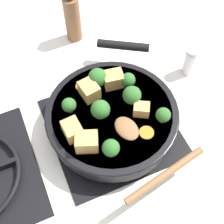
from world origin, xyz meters
TOP-DOWN VIEW (x-y plane):
  - ground_plane at (0.00, 0.00)m, footprint 2.40×2.40m
  - front_burner_grate at (0.00, 0.00)m, footprint 0.31×0.31m
  - skillet_pan at (0.00, -0.00)m, footprint 0.41×0.35m
  - wooden_spoon at (-0.13, -0.03)m, footprint 0.20×0.20m
  - tofu_cube_center_large at (0.08, -0.04)m, footprint 0.05×0.05m
  - tofu_cube_near_handle at (0.07, 0.03)m, footprint 0.05×0.05m
  - tofu_cube_east_chunk at (-0.03, -0.06)m, footprint 0.04×0.05m
  - tofu_cube_west_chunk at (-0.06, 0.09)m, footprint 0.05×0.06m
  - tofu_cube_back_piece at (-0.02, 0.10)m, footprint 0.05×0.04m
  - broccoli_floret_near_spoon at (-0.07, -0.10)m, footprint 0.04×0.04m
  - broccoli_floret_center_top at (0.01, -0.05)m, footprint 0.04×0.04m
  - broccoli_floret_east_rim at (0.04, 0.09)m, footprint 0.03×0.03m
  - broccoli_floret_west_rim at (-0.10, 0.04)m, footprint 0.04×0.04m
  - broccoli_floret_north_edge at (0.06, -0.07)m, footprint 0.04×0.04m
  - broccoli_floret_south_cluster at (0.09, -0.00)m, footprint 0.05×0.05m
  - broccoli_floret_mid_floret at (0.00, 0.03)m, footprint 0.05×0.05m
  - carrot_slice_orange_thin at (-0.08, -0.05)m, footprint 0.03×0.03m
  - carrot_slice_near_center at (0.10, 0.04)m, footprint 0.03×0.03m
  - pepper_mill at (0.35, -0.02)m, footprint 0.05×0.05m
  - salt_shaker at (0.09, -0.28)m, footprint 0.04×0.04m

SIDE VIEW (x-z plane):
  - ground_plane at x=0.00m, z-range 0.00..0.00m
  - front_burner_grate at x=0.00m, z-range 0.00..0.03m
  - salt_shaker at x=0.09m, z-range 0.00..0.09m
  - skillet_pan at x=0.00m, z-range 0.03..0.08m
  - carrot_slice_orange_thin at x=-0.08m, z-range 0.08..0.08m
  - carrot_slice_near_center at x=0.10m, z-range 0.08..0.08m
  - pepper_mill at x=0.35m, z-range -0.01..0.17m
  - wooden_spoon at x=-0.13m, z-range 0.08..0.09m
  - tofu_cube_east_chunk at x=-0.03m, z-range 0.08..0.11m
  - tofu_cube_back_piece at x=-0.02m, z-range 0.08..0.11m
  - tofu_cube_center_large at x=0.08m, z-range 0.08..0.11m
  - tofu_cube_near_handle at x=0.07m, z-range 0.08..0.12m
  - tofu_cube_west_chunk at x=-0.06m, z-range 0.08..0.12m
  - broccoli_floret_east_rim at x=0.04m, z-range 0.08..0.12m
  - broccoli_floret_near_spoon at x=-0.07m, z-range 0.08..0.12m
  - broccoli_floret_north_edge at x=0.06m, z-range 0.08..0.12m
  - broccoli_floret_west_rim at x=-0.10m, z-range 0.08..0.13m
  - broccoli_floret_center_top at x=0.01m, z-range 0.08..0.13m
  - broccoli_floret_mid_floret at x=0.00m, z-range 0.08..0.13m
  - broccoli_floret_south_cluster at x=0.09m, z-range 0.08..0.13m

